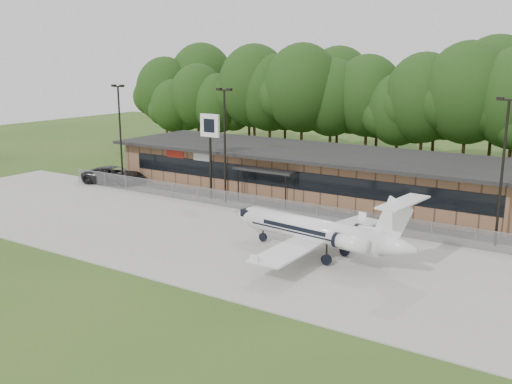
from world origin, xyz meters
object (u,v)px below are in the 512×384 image
Objects in this scene: business_jet at (319,232)px; terminal at (313,172)px; suv at (114,175)px; pole_sign at (210,135)px.

terminal is at bearing 125.46° from business_jet.
terminal is 6.31× the size of suv.
suv is (-19.44, -7.27, -1.27)m from terminal.
pole_sign is at bearing 157.14° from business_jet.
suv is at bearing 169.50° from business_jet.
suv is 13.58m from pole_sign.
suv is 0.83× the size of pole_sign.
terminal is 10.62m from pole_sign.
suv is at bearing -177.88° from pole_sign.
terminal is at bearing 47.70° from pole_sign.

